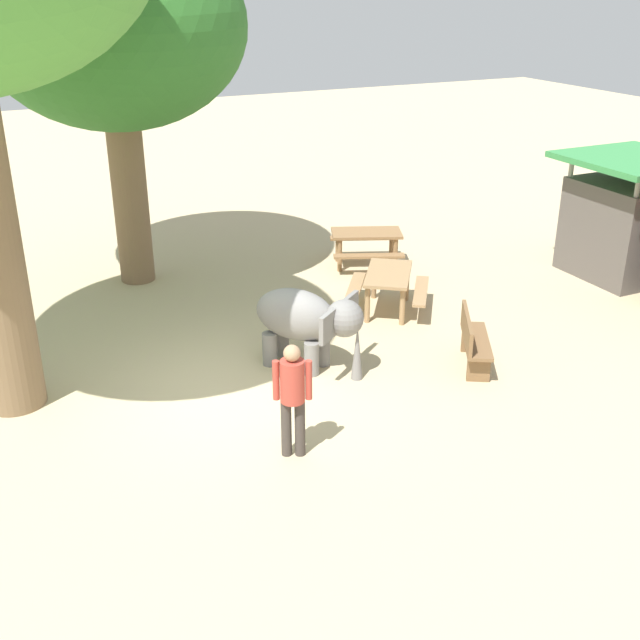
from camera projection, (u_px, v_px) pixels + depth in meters
ground_plane at (229, 390)px, 12.04m from camera, size 60.00×60.00×0.00m
elephant at (307, 320)px, 12.41m from camera, size 1.81×1.71×1.32m
person_handler at (293, 392)px, 10.05m from camera, size 0.32×0.47×1.62m
shade_tree_main at (113, 28)px, 14.39m from camera, size 5.38×4.93×6.93m
wooden_bench at (473, 340)px, 12.61m from camera, size 1.41×1.05×0.88m
picnic_table_near at (388, 282)px, 14.64m from camera, size 2.08×2.07×0.78m
picnic_table_far at (366, 240)px, 16.94m from camera, size 1.95×1.96×0.78m
market_stall_green at (625, 223)px, 16.22m from camera, size 2.50×2.50×2.52m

